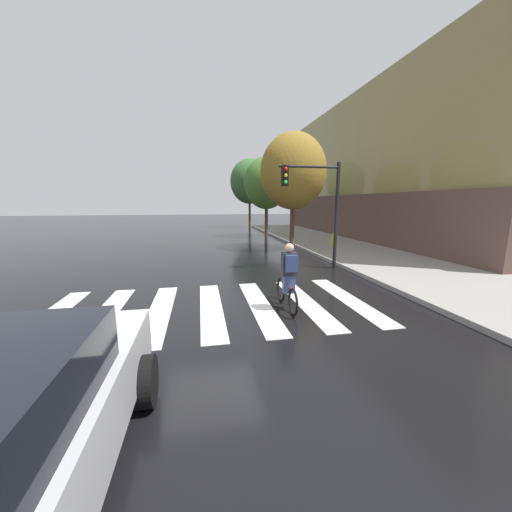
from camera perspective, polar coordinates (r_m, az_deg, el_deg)
The scene contains 10 objects.
ground_plane at distance 7.68m, azimuth -9.05°, elevation -10.01°, with size 120.00×120.00×0.00m, color black.
sidewalk at distance 11.75m, azimuth 39.21°, elevation -4.70°, with size 6.50×50.00×0.15m, color gray.
crosswalk_stripes at distance 7.68m, azimuth -8.72°, elevation -9.95°, with size 8.12×4.06×0.01m.
cyclist at distance 7.30m, azimuth 6.36°, elevation -4.08°, with size 0.36×1.71×1.69m.
traffic_light_near at distance 11.84m, azimuth 11.90°, elevation 11.15°, with size 2.47×0.28×4.20m.
fire_hydrant at distance 17.53m, azimuth 14.81°, elevation 3.08°, with size 0.33×0.22×0.78m.
street_tree_near at distance 16.82m, azimuth 7.26°, elevation 16.04°, with size 3.61×3.61×6.42m.
street_tree_mid at distance 22.91m, azimuth 2.06°, elevation 14.04°, with size 3.43×3.43×6.10m.
street_tree_far at distance 31.38m, azimuth -1.27°, elevation 14.33°, with size 4.01×4.01×7.12m.
corner_building at distance 27.67m, azimuth 33.11°, elevation 13.58°, with size 16.75×23.91×10.05m.
Camera 1 is at (-0.17, -7.20, 2.66)m, focal length 20.51 mm.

